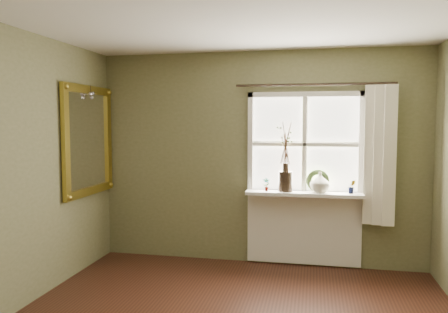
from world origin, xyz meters
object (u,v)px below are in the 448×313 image
at_px(wreath, 318,183).
at_px(gilt_mirror, 88,140).
at_px(cream_vase, 320,182).
at_px(dark_jug, 285,181).

height_order(wreath, gilt_mirror, gilt_mirror).
bearing_deg(wreath, cream_vase, -52.85).
bearing_deg(wreath, dark_jug, -167.64).
height_order(dark_jug, wreath, same).
xyz_separation_m(cream_vase, gilt_mirror, (-2.70, -0.44, 0.49)).
relative_size(dark_jug, gilt_mirror, 0.19).
bearing_deg(gilt_mirror, cream_vase, 9.20).
bearing_deg(cream_vase, gilt_mirror, -170.80).
relative_size(dark_jug, cream_vase, 0.99).
bearing_deg(dark_jug, gilt_mirror, -169.24).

